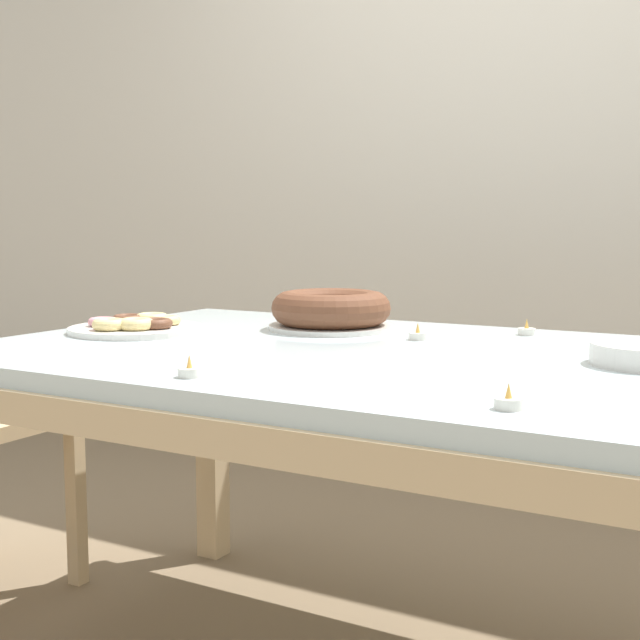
{
  "coord_description": "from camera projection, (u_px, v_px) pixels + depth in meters",
  "views": [
    {
      "loc": [
        0.84,
        -1.58,
        0.99
      ],
      "look_at": [
        -0.06,
        -0.03,
        0.79
      ],
      "focal_mm": 50.0,
      "sensor_mm": 36.0,
      "label": 1
    }
  ],
  "objects": [
    {
      "name": "tealight_centre",
      "position": [
        508.0,
        402.0,
        1.23
      ],
      "size": [
        0.04,
        0.04,
        0.04
      ],
      "color": "silver",
      "rests_on": "dining_table"
    },
    {
      "name": "pastry_platter",
      "position": [
        136.0,
        326.0,
        2.07
      ],
      "size": [
        0.31,
        0.31,
        0.04
      ],
      "color": "silver",
      "rests_on": "dining_table"
    },
    {
      "name": "tealight_near_front",
      "position": [
        190.0,
        371.0,
        1.49
      ],
      "size": [
        0.04,
        0.04,
        0.04
      ],
      "color": "silver",
      "rests_on": "dining_table"
    },
    {
      "name": "cake_chocolate_round",
      "position": [
        331.0,
        311.0,
        2.12
      ],
      "size": [
        0.3,
        0.3,
        0.09
      ],
      "color": "silver",
      "rests_on": "dining_table"
    },
    {
      "name": "tealight_right_edge",
      "position": [
        418.0,
        335.0,
        1.95
      ],
      "size": [
        0.04,
        0.04,
        0.04
      ],
      "color": "silver",
      "rests_on": "dining_table"
    },
    {
      "name": "tealight_left_edge",
      "position": [
        527.0,
        331.0,
        2.03
      ],
      "size": [
        0.04,
        0.04,
        0.04
      ],
      "color": "silver",
      "rests_on": "dining_table"
    },
    {
      "name": "dining_table",
      "position": [
        353.0,
        389.0,
        1.82
      ],
      "size": [
        1.56,
        1.07,
        0.73
      ],
      "color": "silver",
      "rests_on": "ground"
    },
    {
      "name": "wall_back",
      "position": [
        561.0,
        129.0,
        3.03
      ],
      "size": [
        8.0,
        0.1,
        2.6
      ],
      "primitive_type": "cube",
      "color": "silver",
      "rests_on": "ground"
    }
  ]
}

